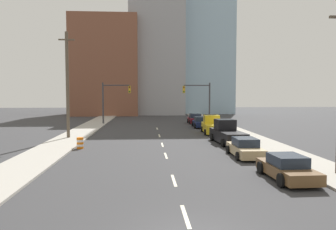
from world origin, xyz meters
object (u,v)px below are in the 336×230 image
object	(u,v)px
sedan_maroon	(195,119)
pickup_truck_yellow	(212,126)
sedan_tan	(245,148)
pickup_truck_black	(227,134)
traffic_signal_right	(202,97)
sedan_navy	(201,122)
traffic_barrel	(80,143)
sedan_brown	(287,168)
utility_pole_left_mid	(67,84)
traffic_signal_left	(111,97)

from	to	relation	value
sedan_maroon	pickup_truck_yellow	bearing A→B (deg)	-88.59
sedan_tan	pickup_truck_black	distance (m)	6.56
traffic_signal_right	sedan_navy	size ratio (longest dim) A/B	1.37
traffic_barrel	sedan_tan	world-z (taller)	sedan_tan
sedan_brown	sedan_tan	size ratio (longest dim) A/B	0.98
sedan_brown	sedan_navy	world-z (taller)	sedan_navy
utility_pole_left_mid	sedan_maroon	world-z (taller)	utility_pole_left_mid
sedan_brown	pickup_truck_yellow	bearing A→B (deg)	88.41
sedan_tan	pickup_truck_black	xyz separation A→B (m)	(0.30, 6.55, 0.25)
traffic_signal_right	pickup_truck_yellow	distance (m)	12.65
utility_pole_left_mid	sedan_tan	world-z (taller)	utility_pole_left_mid
utility_pole_left_mid	sedan_brown	size ratio (longest dim) A/B	2.42
pickup_truck_black	sedan_maroon	xyz separation A→B (m)	(0.06, 20.41, -0.20)
traffic_signal_left	sedan_navy	size ratio (longest dim) A/B	1.37
traffic_signal_right	sedan_brown	bearing A→B (deg)	-91.79
pickup_truck_black	sedan_maroon	bearing A→B (deg)	86.50
traffic_signal_left	utility_pole_left_mid	bearing A→B (deg)	-99.88
sedan_navy	sedan_tan	bearing A→B (deg)	-89.26
sedan_tan	traffic_barrel	bearing A→B (deg)	162.01
sedan_tan	pickup_truck_yellow	size ratio (longest dim) A/B	0.83
sedan_tan	traffic_signal_right	bearing A→B (deg)	88.13
sedan_brown	sedan_navy	size ratio (longest dim) A/B	0.98
sedan_navy	sedan_maroon	distance (m)	6.00
sedan_brown	pickup_truck_black	world-z (taller)	pickup_truck_black
traffic_signal_left	traffic_barrel	world-z (taller)	traffic_signal_left
traffic_signal_right	utility_pole_left_mid	world-z (taller)	utility_pole_left_mid
sedan_tan	pickup_truck_black	world-z (taller)	pickup_truck_black
utility_pole_left_mid	pickup_truck_black	size ratio (longest dim) A/B	1.80
pickup_truck_black	utility_pole_left_mid	bearing A→B (deg)	161.66
traffic_signal_left	sedan_tan	xyz separation A→B (m)	(12.52, -26.46, -3.44)
sedan_brown	pickup_truck_yellow	distance (m)	20.74
traffic_signal_left	sedan_navy	xyz separation A→B (m)	(12.80, -5.50, -3.40)
pickup_truck_black	pickup_truck_yellow	size ratio (longest dim) A/B	1.10
pickup_truck_black	sedan_maroon	world-z (taller)	pickup_truck_black
utility_pole_left_mid	sedan_tan	distance (m)	19.30
traffic_signal_left	sedan_maroon	size ratio (longest dim) A/B	1.42
sedan_brown	pickup_truck_black	bearing A→B (deg)	88.87
sedan_brown	pickup_truck_yellow	size ratio (longest dim) A/B	0.82
sedan_brown	sedan_tan	xyz separation A→B (m)	(-0.31, 6.48, 0.01)
pickup_truck_yellow	sedan_maroon	bearing A→B (deg)	93.65
sedan_navy	traffic_signal_left	bearing A→B (deg)	158.22
utility_pole_left_mid	sedan_navy	size ratio (longest dim) A/B	2.36
utility_pole_left_mid	pickup_truck_black	xyz separation A→B (m)	(15.57, -4.18, -4.68)
sedan_brown	sedan_maroon	size ratio (longest dim) A/B	1.01
pickup_truck_black	sedan_brown	bearing A→B (deg)	-93.30
utility_pole_left_mid	sedan_navy	world-z (taller)	utility_pole_left_mid
pickup_truck_yellow	sedan_navy	distance (m)	6.71
pickup_truck_black	sedan_navy	size ratio (longest dim) A/B	1.31
sedan_tan	sedan_navy	world-z (taller)	sedan_navy
sedan_tan	pickup_truck_yellow	xyz separation A→B (m)	(0.47, 14.26, 0.21)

